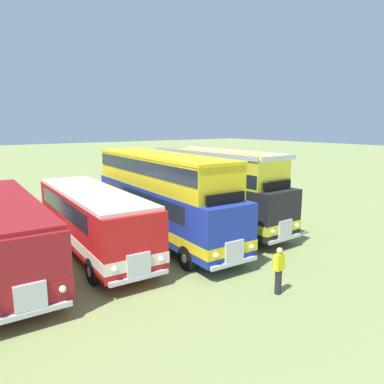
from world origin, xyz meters
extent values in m
plane|color=#8C9956|center=(0.00, 0.00, 0.00)|extent=(200.00, 200.00, 0.00)
cube|color=maroon|center=(-1.84, 0.38, 1.70)|extent=(2.95, 11.50, 2.30)
cube|color=maroon|center=(-1.84, 0.38, 1.10)|extent=(2.99, 11.54, 0.44)
cube|color=#19232D|center=(-1.83, 0.78, 2.30)|extent=(2.88, 9.10, 0.76)
cube|color=#19232D|center=(-2.07, -5.25, 2.35)|extent=(2.20, 0.19, 0.90)
cube|color=silver|center=(-2.07, -5.36, 1.10)|extent=(0.90, 0.16, 0.80)
cube|color=silver|center=(-2.07, -5.39, 0.60)|extent=(2.30, 0.23, 0.16)
sphere|color=#EAEACC|center=(-1.17, -5.41, 1.10)|extent=(0.22, 0.22, 0.22)
cube|color=maroon|center=(-1.84, 0.38, 2.92)|extent=(2.89, 11.10, 0.14)
cylinder|color=black|center=(-0.86, -3.76, 0.52)|extent=(0.32, 1.05, 1.04)
cylinder|color=silver|center=(-0.71, -3.77, 0.52)|extent=(0.03, 0.36, 0.36)
cylinder|color=black|center=(-0.54, 4.24, 0.52)|extent=(0.32, 1.05, 1.04)
cylinder|color=silver|center=(-0.39, 4.23, 0.52)|extent=(0.03, 0.36, 0.36)
cube|color=red|center=(1.84, 0.07, 1.70)|extent=(2.97, 10.13, 2.30)
cube|color=silver|center=(1.84, 0.07, 1.10)|extent=(3.01, 10.17, 0.44)
cube|color=#19232D|center=(1.86, 0.47, 2.30)|extent=(2.89, 7.74, 0.76)
cube|color=#19232D|center=(1.61, -4.88, 2.35)|extent=(2.20, 0.20, 0.90)
cube|color=silver|center=(1.60, -4.99, 1.10)|extent=(0.90, 0.16, 0.80)
cube|color=silver|center=(1.60, -5.02, 0.60)|extent=(2.30, 0.25, 0.16)
sphere|color=#EAEACC|center=(2.50, -5.04, 1.10)|extent=(0.22, 0.22, 0.22)
sphere|color=#EAEACC|center=(0.71, -4.96, 1.10)|extent=(0.22, 0.22, 0.22)
cube|color=silver|center=(1.84, 0.07, 2.92)|extent=(2.91, 9.73, 0.14)
cylinder|color=black|center=(2.83, -3.40, 0.52)|extent=(0.33, 1.05, 1.04)
cylinder|color=silver|center=(2.98, -3.40, 0.52)|extent=(0.04, 0.36, 0.36)
cylinder|color=black|center=(0.53, -3.29, 0.52)|extent=(0.33, 1.05, 1.04)
cylinder|color=silver|center=(0.38, -3.28, 0.52)|extent=(0.04, 0.36, 0.36)
cylinder|color=black|center=(3.14, 3.22, 0.52)|extent=(0.33, 1.05, 1.04)
cylinder|color=silver|center=(3.29, 3.21, 0.52)|extent=(0.04, 0.36, 0.36)
cylinder|color=black|center=(0.85, 3.33, 0.52)|extent=(0.33, 1.05, 1.04)
cylinder|color=silver|center=(0.70, 3.34, 0.52)|extent=(0.04, 0.36, 0.36)
cube|color=#1E339E|center=(5.53, -0.22, 1.70)|extent=(2.97, 11.46, 2.30)
cube|color=yellow|center=(5.53, -0.22, 1.10)|extent=(3.02, 11.50, 0.44)
cube|color=#19232D|center=(5.55, 0.18, 2.30)|extent=(2.90, 9.06, 0.76)
cube|color=#19232D|center=(5.30, -5.84, 2.35)|extent=(2.20, 0.19, 0.90)
cube|color=silver|center=(5.29, -5.95, 1.10)|extent=(0.90, 0.16, 0.80)
cube|color=silver|center=(5.29, -5.98, 0.60)|extent=(2.30, 0.24, 0.16)
sphere|color=#EAEACC|center=(6.19, -5.99, 1.10)|extent=(0.22, 0.22, 0.22)
sphere|color=#EAEACC|center=(4.39, -5.92, 1.10)|extent=(0.22, 0.22, 0.22)
cube|color=yellow|center=(5.54, 0.03, 3.60)|extent=(2.84, 10.55, 1.50)
cube|color=yellow|center=(5.54, 0.03, 4.42)|extent=(2.90, 10.66, 0.14)
cube|color=#19232D|center=(5.54, 0.03, 3.90)|extent=(2.87, 10.46, 0.68)
cube|color=black|center=(5.32, -5.35, 3.10)|extent=(1.90, 0.20, 0.40)
cylinder|color=black|center=(6.51, -4.35, 0.52)|extent=(0.32, 1.05, 1.04)
cylinder|color=silver|center=(6.66, -4.35, 0.52)|extent=(0.04, 0.36, 0.36)
cylinder|color=black|center=(4.21, -4.25, 0.52)|extent=(0.32, 1.05, 1.04)
cylinder|color=silver|center=(4.06, -4.24, 0.52)|extent=(0.04, 0.36, 0.36)
cylinder|color=black|center=(6.84, 3.61, 0.52)|extent=(0.32, 1.05, 1.04)
cylinder|color=silver|center=(6.99, 3.60, 0.52)|extent=(0.04, 0.36, 0.36)
cylinder|color=black|center=(4.55, 3.71, 0.52)|extent=(0.32, 1.05, 1.04)
cylinder|color=silver|center=(4.40, 3.71, 0.52)|extent=(0.04, 0.36, 0.36)
cube|color=black|center=(9.22, -0.04, 1.70)|extent=(2.76, 10.03, 2.30)
cube|color=yellow|center=(9.22, -0.04, 1.10)|extent=(2.80, 10.07, 0.44)
cube|color=#19232D|center=(9.21, 0.36, 2.30)|extent=(2.73, 7.63, 0.76)
cube|color=#19232D|center=(9.35, -4.96, 2.35)|extent=(2.20, 0.16, 0.90)
cube|color=silver|center=(9.35, -5.07, 1.10)|extent=(0.90, 0.14, 0.80)
cube|color=silver|center=(9.35, -5.10, 0.60)|extent=(2.30, 0.20, 0.16)
sphere|color=#EAEACC|center=(10.25, -5.05, 1.10)|extent=(0.22, 0.22, 0.22)
sphere|color=#EAEACC|center=(8.45, -5.10, 1.10)|extent=(0.22, 0.22, 0.22)
cube|color=yellow|center=(9.21, 0.21, 3.60)|extent=(2.64, 9.12, 1.50)
cube|color=silver|center=(9.34, -4.52, 4.40)|extent=(2.40, 0.16, 0.24)
cube|color=silver|center=(9.11, 4.24, 4.40)|extent=(2.40, 0.16, 0.24)
cube|color=silver|center=(10.41, 0.24, 4.40)|extent=(0.34, 9.06, 0.24)
cube|color=silver|center=(8.01, 0.18, 4.40)|extent=(0.34, 9.06, 0.24)
cube|color=#19232D|center=(9.21, 0.21, 3.30)|extent=(2.68, 9.02, 0.64)
cube|color=black|center=(9.34, -4.47, 3.10)|extent=(1.90, 0.17, 0.40)
cylinder|color=black|center=(10.46, -3.39, 0.52)|extent=(0.31, 1.05, 1.04)
cylinder|color=silver|center=(10.61, -3.38, 0.52)|extent=(0.03, 0.36, 0.36)
cylinder|color=black|center=(8.16, -3.45, 0.52)|extent=(0.31, 1.05, 1.04)
cylinder|color=silver|center=(8.01, -3.45, 0.52)|extent=(0.03, 0.36, 0.36)
cylinder|color=black|center=(10.29, 3.17, 0.52)|extent=(0.31, 1.05, 1.04)
cylinder|color=silver|center=(10.44, 3.18, 0.52)|extent=(0.03, 0.36, 0.36)
cylinder|color=black|center=(7.99, 3.11, 0.52)|extent=(0.31, 1.05, 1.04)
cylinder|color=silver|center=(7.84, 3.11, 0.52)|extent=(0.03, 0.36, 0.36)
cylinder|color=#23232D|center=(5.60, -7.93, 0.45)|extent=(0.24, 0.24, 0.90)
cube|color=yellow|center=(5.60, -7.93, 1.20)|extent=(0.36, 0.22, 0.60)
sphere|color=beige|center=(5.60, -7.93, 1.62)|extent=(0.22, 0.22, 0.22)
camera|label=1|loc=(-3.96, -15.94, 5.99)|focal=33.89mm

